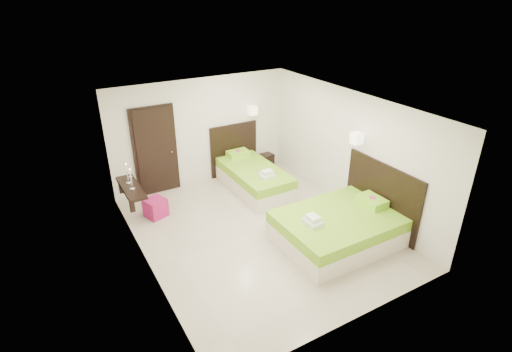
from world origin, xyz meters
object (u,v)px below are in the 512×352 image
bed_double (340,226)px  ottoman (156,208)px  bed_single (252,176)px  nightstand (264,161)px

bed_double → ottoman: bed_double is taller
bed_single → nightstand: size_ratio=4.97×
bed_single → bed_double: bed_double is taller
bed_double → nightstand: bed_double is taller
bed_single → ottoman: (-2.46, -0.11, -0.12)m
bed_double → nightstand: bearing=82.3°
bed_double → ottoman: (-2.83, 2.69, -0.12)m
bed_single → ottoman: 2.47m
ottoman → bed_double: bearing=-43.5°
nightstand → bed_single: bearing=-141.7°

